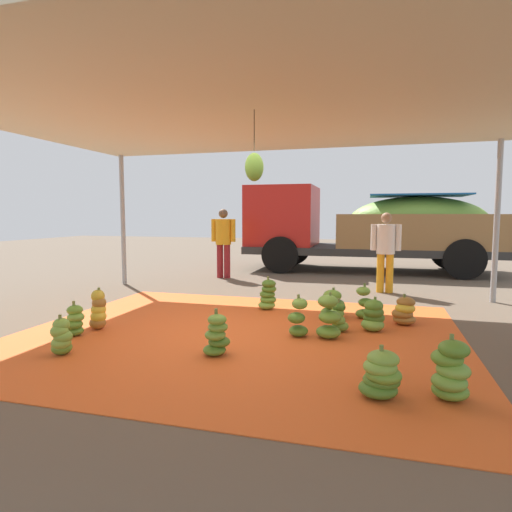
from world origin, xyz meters
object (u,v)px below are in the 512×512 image
object	(u,v)px
banana_bunch_6	(61,338)
banana_bunch_13	(98,311)
banana_bunch_5	(338,318)
banana_bunch_7	(373,316)
banana_bunch_9	(365,304)
cargo_truck_main	(364,226)
banana_bunch_11	(298,319)
banana_bunch_12	(381,375)
worker_0	(386,246)
banana_bunch_3	(404,312)
banana_bunch_4	(451,372)
worker_1	(223,238)
banana_bunch_10	(74,322)
banana_bunch_1	(268,295)
banana_bunch_0	(333,305)
banana_bunch_8	(329,319)
banana_bunch_2	(217,336)

from	to	relation	value
banana_bunch_6	banana_bunch_13	world-z (taller)	banana_bunch_13
banana_bunch_5	banana_bunch_6	size ratio (longest dim) A/B	0.98
banana_bunch_7	banana_bunch_9	size ratio (longest dim) A/B	0.86
banana_bunch_9	cargo_truck_main	bearing A→B (deg)	92.03
banana_bunch_11	banana_bunch_12	size ratio (longest dim) A/B	1.14
banana_bunch_9	worker_0	bearing A→B (deg)	82.38
banana_bunch_3	banana_bunch_11	world-z (taller)	banana_bunch_11
banana_bunch_3	banana_bunch_4	distance (m)	2.59
cargo_truck_main	banana_bunch_5	bearing A→B (deg)	-90.90
banana_bunch_9	worker_1	distance (m)	5.05
banana_bunch_13	banana_bunch_9	bearing A→B (deg)	25.12
banana_bunch_7	banana_bunch_4	bearing A→B (deg)	-72.93
banana_bunch_10	banana_bunch_1	bearing A→B (deg)	47.75
banana_bunch_3	worker_1	bearing A→B (deg)	137.67
banana_bunch_6	banana_bunch_7	xyz separation A→B (m)	(3.36, 2.01, 0.01)
banana_bunch_10	banana_bunch_11	distance (m)	2.91
banana_bunch_10	banana_bunch_13	xyz separation A→B (m)	(0.10, 0.37, 0.07)
banana_bunch_0	banana_bunch_10	world-z (taller)	banana_bunch_0
banana_bunch_4	banana_bunch_6	world-z (taller)	banana_bunch_4
worker_0	banana_bunch_1	bearing A→B (deg)	-130.46
banana_bunch_7	worker_0	size ratio (longest dim) A/B	0.29
banana_bunch_6	banana_bunch_8	distance (m)	3.19
banana_bunch_13	worker_0	bearing A→B (deg)	46.85
banana_bunch_7	banana_bunch_11	size ratio (longest dim) A/B	0.84
banana_bunch_0	banana_bunch_6	distance (m)	3.76
banana_bunch_5	banana_bunch_7	world-z (taller)	banana_bunch_7
banana_bunch_0	cargo_truck_main	xyz separation A→B (m)	(0.25, 6.07, 1.07)
banana_bunch_5	banana_bunch_8	bearing A→B (deg)	-104.55
banana_bunch_7	banana_bunch_8	distance (m)	0.76
banana_bunch_1	banana_bunch_2	size ratio (longest dim) A/B	1.04
banana_bunch_4	banana_bunch_11	xyz separation A→B (m)	(-1.59, 1.56, -0.02)
banana_bunch_0	banana_bunch_6	bearing A→B (deg)	-137.37
banana_bunch_6	banana_bunch_12	bearing A→B (deg)	-3.46
banana_bunch_6	banana_bunch_9	distance (m)	4.21
banana_bunch_5	banana_bunch_13	xyz separation A→B (m)	(-3.19, -0.78, 0.07)
banana_bunch_9	banana_bunch_7	bearing A→B (deg)	-78.74
banana_bunch_4	banana_bunch_9	world-z (taller)	banana_bunch_4
banana_bunch_1	banana_bunch_4	xyz separation A→B (m)	(2.36, -3.04, 0.01)
banana_bunch_11	worker_0	size ratio (longest dim) A/B	0.34
banana_bunch_1	banana_bunch_9	size ratio (longest dim) A/B	1.02
banana_bunch_11	cargo_truck_main	xyz separation A→B (m)	(0.59, 7.16, 1.04)
banana_bunch_13	worker_0	xyz separation A→B (m)	(3.83, 4.09, 0.68)
banana_bunch_0	banana_bunch_3	size ratio (longest dim) A/B	1.06
banana_bunch_8	banana_bunch_10	world-z (taller)	banana_bunch_8
banana_bunch_4	banana_bunch_7	xyz separation A→B (m)	(-0.65, 2.13, -0.04)
banana_bunch_10	banana_bunch_12	size ratio (longest dim) A/B	0.95
banana_bunch_11	worker_1	distance (m)	5.56
cargo_truck_main	banana_bunch_13	bearing A→B (deg)	-113.62
banana_bunch_1	worker_1	xyz separation A→B (m)	(-1.98, 3.29, 0.76)
banana_bunch_3	banana_bunch_12	size ratio (longest dim) A/B	0.93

